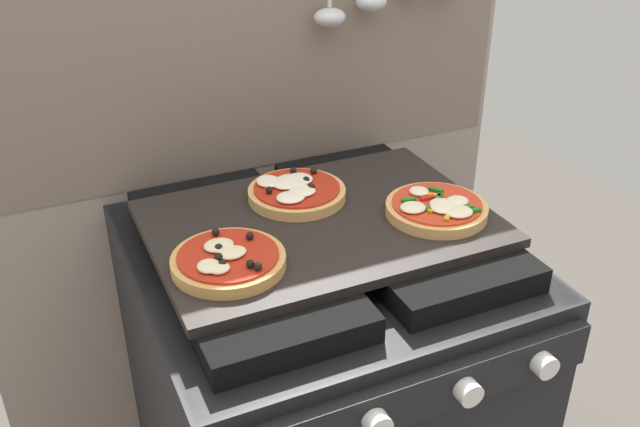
# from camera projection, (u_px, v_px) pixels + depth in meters

# --- Properties ---
(kitchen_backsplash) EXTENTS (1.10, 0.09, 1.55)m
(kitchen_backsplash) POSITION_uv_depth(u_px,v_px,m) (254.00, 200.00, 1.47)
(kitchen_backsplash) COLOR gray
(kitchen_backsplash) RESTS_ON ground_plane
(baking_tray) EXTENTS (0.54, 0.38, 0.02)m
(baking_tray) POSITION_uv_depth(u_px,v_px,m) (320.00, 223.00, 1.15)
(baking_tray) COLOR black
(baking_tray) RESTS_ON stove
(pizza_left) EXTENTS (0.17, 0.17, 0.03)m
(pizza_left) POSITION_uv_depth(u_px,v_px,m) (228.00, 260.00, 1.01)
(pizza_left) COLOR tan
(pizza_left) RESTS_ON baking_tray
(pizza_right) EXTENTS (0.17, 0.17, 0.03)m
(pizza_right) POSITION_uv_depth(u_px,v_px,m) (437.00, 208.00, 1.15)
(pizza_right) COLOR tan
(pizza_right) RESTS_ON baking_tray
(pizza_center) EXTENTS (0.17, 0.17, 0.03)m
(pizza_center) POSITION_uv_depth(u_px,v_px,m) (295.00, 191.00, 1.20)
(pizza_center) COLOR tan
(pizza_center) RESTS_ON baking_tray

